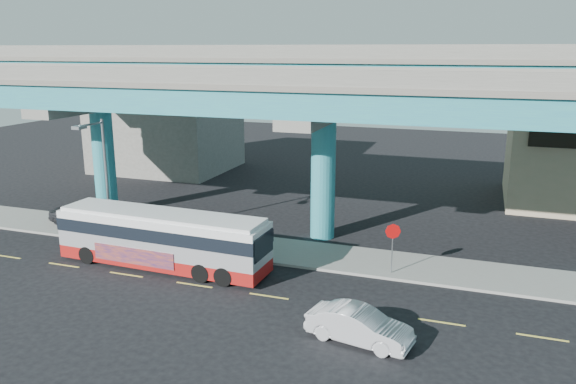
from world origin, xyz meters
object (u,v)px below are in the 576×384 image
(transit_bus, at_px, (163,237))
(parked_car, at_px, (75,215))
(sedan, at_px, (359,326))
(stop_sign, at_px, (393,238))
(street_lamp, at_px, (99,163))

(transit_bus, height_order, parked_car, transit_bus)
(sedan, height_order, stop_sign, stop_sign)
(parked_car, bearing_deg, transit_bus, -109.90)
(transit_bus, relative_size, sedan, 2.67)
(sedan, bearing_deg, transit_bus, 80.07)
(transit_bus, relative_size, street_lamp, 1.63)
(transit_bus, xyz_separation_m, street_lamp, (-5.32, 2.08, 3.28))
(street_lamp, bearing_deg, sedan, -21.00)
(transit_bus, height_order, street_lamp, street_lamp)
(transit_bus, xyz_separation_m, parked_car, (-9.34, 4.24, -0.91))
(transit_bus, distance_m, street_lamp, 6.59)
(street_lamp, bearing_deg, parked_car, 151.79)
(street_lamp, height_order, stop_sign, street_lamp)
(parked_car, bearing_deg, stop_sign, -89.34)
(sedan, distance_m, street_lamp, 18.73)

